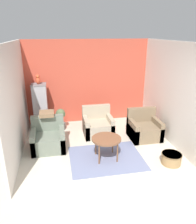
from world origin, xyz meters
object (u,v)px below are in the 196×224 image
armchair_middle (98,126)px  birdcage (41,108)px  armchair_right (144,129)px  wicker_basket (171,158)px  potted_plant (61,118)px  parrot (38,80)px  coffee_table (106,140)px  armchair_left (48,139)px

armchair_middle → birdcage: (-1.61, 0.72, 0.42)m
armchair_right → wicker_basket: bearing=-85.2°
armchair_middle → potted_plant: (-1.04, 0.54, 0.11)m
birdcage → potted_plant: (0.57, -0.18, -0.31)m
parrot → coffee_table: bearing=-52.7°
armchair_right → parrot: bearing=157.2°
birdcage → parrot: (-0.00, 0.00, 0.85)m
armchair_right → armchair_middle: same height
coffee_table → wicker_basket: size_ratio=1.50×
birdcage → parrot: parrot is taller
wicker_basket → potted_plant: bearing=135.2°
armchair_right → birdcage: (-2.84, 1.19, 0.42)m
armchair_middle → birdcage: birdcage is taller
parrot → armchair_middle: bearing=-24.1°
armchair_left → parrot: bearing=99.5°
coffee_table → armchair_left: 1.54m
armchair_left → armchair_middle: same height
armchair_left → birdcage: size_ratio=0.59×
armchair_left → parrot: (-0.22, 1.31, 1.27)m
armchair_right → parrot: size_ratio=2.84×
coffee_table → potted_plant: (-0.98, 1.87, -0.11)m
potted_plant → armchair_right: bearing=-24.1°
birdcage → potted_plant: size_ratio=2.13×
armchair_left → coffee_table: bearing=-28.8°
armchair_middle → armchair_right: bearing=-21.1°
birdcage → armchair_left: bearing=-80.5°
coffee_table → potted_plant: bearing=117.8°
coffee_table → wicker_basket: coffee_table is taller
armchair_middle → birdcage: 1.81m
armchair_middle → potted_plant: 1.18m
potted_plant → armchair_middle: bearing=-27.6°
parrot → potted_plant: parrot is taller
potted_plant → coffee_table: bearing=-62.2°
armchair_left → potted_plant: bearing=72.6°
armchair_middle → wicker_basket: bearing=-53.6°
armchair_right → birdcage: size_ratio=0.59×
coffee_table → birdcage: (-1.56, 2.04, 0.20)m
coffee_table → armchair_right: armchair_right is taller
armchair_left → wicker_basket: armchair_left is taller
armchair_left → armchair_right: bearing=2.5°
birdcage → wicker_basket: bearing=-40.7°
coffee_table → armchair_middle: size_ratio=0.83×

